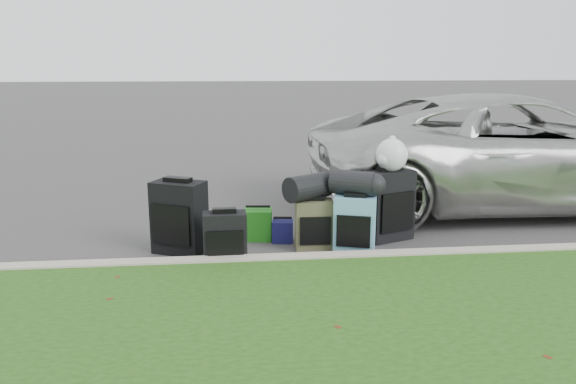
{
  "coord_description": "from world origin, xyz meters",
  "views": [
    {
      "loc": [
        -0.79,
        -6.51,
        2.11
      ],
      "look_at": [
        -0.1,
        0.2,
        0.55
      ],
      "focal_mm": 35.0,
      "sensor_mm": 36.0,
      "label": 1
    }
  ],
  "objects": [
    {
      "name": "ground",
      "position": [
        0.0,
        0.0,
        0.0
      ],
      "size": [
        120.0,
        120.0,
        0.0
      ],
      "primitive_type": "plane",
      "color": "#383535",
      "rests_on": "ground"
    },
    {
      "name": "duffel_left",
      "position": [
        0.08,
        -0.35,
        0.73
      ],
      "size": [
        0.62,
        0.54,
        0.29
      ],
      "primitive_type": "cylinder",
      "rotation": [
        0.0,
        1.57,
        0.57
      ],
      "color": "black",
      "rests_on": "suitcase_olive"
    },
    {
      "name": "suitcase_large_black_right",
      "position": [
        1.09,
        -0.09,
        0.43
      ],
      "size": [
        0.65,
        0.53,
        0.85
      ],
      "primitive_type": "cube",
      "rotation": [
        0.0,
        0.0,
        0.38
      ],
      "color": "black",
      "rests_on": "ground"
    },
    {
      "name": "suitcase_olive",
      "position": [
        0.14,
        -0.38,
        0.29
      ],
      "size": [
        0.43,
        0.28,
        0.58
      ],
      "primitive_type": "cube",
      "rotation": [
        0.0,
        0.0,
        -0.03
      ],
      "color": "#393924",
      "rests_on": "ground"
    },
    {
      "name": "duffel_right",
      "position": [
        0.57,
        -0.44,
        0.79
      ],
      "size": [
        0.57,
        0.48,
        0.28
      ],
      "primitive_type": "cylinder",
      "rotation": [
        0.0,
        1.57,
        -0.51
      ],
      "color": "black",
      "rests_on": "suitcase_teal"
    },
    {
      "name": "suitcase_teal",
      "position": [
        0.58,
        -0.55,
        0.32
      ],
      "size": [
        0.52,
        0.4,
        0.65
      ],
      "primitive_type": "cube",
      "rotation": [
        0.0,
        0.0,
        -0.31
      ],
      "color": "teal",
      "rests_on": "ground"
    },
    {
      "name": "suitcase_large_black_left",
      "position": [
        -1.39,
        -0.32,
        0.41
      ],
      "size": [
        0.66,
        0.55,
        0.82
      ],
      "primitive_type": "cube",
      "rotation": [
        0.0,
        0.0,
        -0.45
      ],
      "color": "black",
      "rests_on": "ground"
    },
    {
      "name": "tote_green",
      "position": [
        -0.48,
        0.06,
        0.19
      ],
      "size": [
        0.36,
        0.3,
        0.37
      ],
      "primitive_type": "cube",
      "rotation": [
        0.0,
        0.0,
        -0.11
      ],
      "color": "#1F7219",
      "rests_on": "ground"
    },
    {
      "name": "trash_bag",
      "position": [
        1.1,
        -0.11,
        1.04
      ],
      "size": [
        0.38,
        0.38,
        0.38
      ],
      "primitive_type": "sphere",
      "color": "white",
      "rests_on": "suitcase_large_black_right"
    },
    {
      "name": "tote_navy",
      "position": [
        -0.19,
        -0.08,
        0.13
      ],
      "size": [
        0.27,
        0.22,
        0.26
      ],
      "primitive_type": "cube",
      "rotation": [
        0.0,
        0.0,
        -0.14
      ],
      "color": "#16154C",
      "rests_on": "ground"
    },
    {
      "name": "suv",
      "position": [
        3.37,
        1.29,
        0.84
      ],
      "size": [
        6.1,
        2.94,
        1.67
      ],
      "primitive_type": "imported",
      "rotation": [
        0.0,
        0.0,
        1.54
      ],
      "color": "#B7B7B2",
      "rests_on": "ground"
    },
    {
      "name": "curb",
      "position": [
        0.0,
        -1.0,
        0.07
      ],
      "size": [
        120.0,
        0.18,
        0.15
      ],
      "primitive_type": "cube",
      "color": "#9E937F",
      "rests_on": "ground"
    },
    {
      "name": "suitcase_small_black",
      "position": [
        -0.87,
        -0.78,
        0.29
      ],
      "size": [
        0.46,
        0.26,
        0.57
      ],
      "primitive_type": "cube",
      "rotation": [
        0.0,
        0.0,
        0.03
      ],
      "color": "black",
      "rests_on": "ground"
    }
  ]
}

